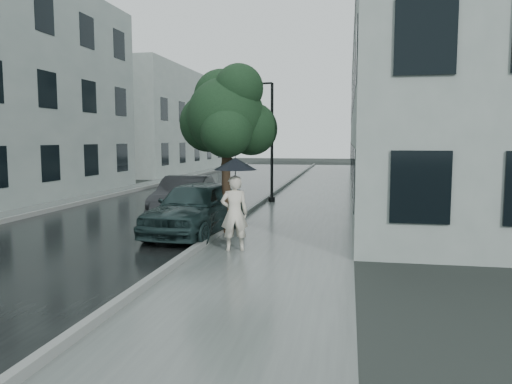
% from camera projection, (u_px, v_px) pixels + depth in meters
% --- Properties ---
extents(ground, '(120.00, 120.00, 0.00)m').
position_uv_depth(ground, '(248.00, 275.00, 9.49)').
color(ground, black).
rests_on(ground, ground).
extents(sidewalk, '(3.50, 60.00, 0.01)m').
position_uv_depth(sidewalk, '(310.00, 200.00, 21.18)').
color(sidewalk, slate).
rests_on(sidewalk, ground).
extents(kerb_near, '(0.15, 60.00, 0.15)m').
position_uv_depth(kerb_near, '(267.00, 198.00, 21.50)').
color(kerb_near, slate).
rests_on(kerb_near, ground).
extents(asphalt_road, '(6.85, 60.00, 0.00)m').
position_uv_depth(asphalt_road, '(190.00, 198.00, 22.15)').
color(asphalt_road, black).
rests_on(asphalt_road, ground).
extents(kerb_far, '(0.15, 60.00, 0.15)m').
position_uv_depth(kerb_far, '(116.00, 194.00, 22.77)').
color(kerb_far, slate).
rests_on(kerb_far, ground).
extents(sidewalk_far, '(1.70, 60.00, 0.01)m').
position_uv_depth(sidewalk_far, '(98.00, 196.00, 22.95)').
color(sidewalk_far, '#4C5451').
rests_on(sidewalk_far, ground).
extents(building_near, '(7.02, 36.00, 9.00)m').
position_uv_depth(building_near, '(417.00, 104.00, 27.09)').
color(building_near, '#909D97').
rests_on(building_near, ground).
extents(building_far_b, '(7.02, 18.00, 8.00)m').
position_uv_depth(building_far_b, '(156.00, 122.00, 40.91)').
color(building_far_b, '#909D97').
rests_on(building_far_b, ground).
extents(pedestrian, '(0.73, 0.58, 1.75)m').
position_uv_depth(pedestrian, '(234.00, 213.00, 11.48)').
color(pedestrian, beige).
rests_on(pedestrian, sidewalk).
extents(umbrella, '(1.15, 1.15, 1.27)m').
position_uv_depth(umbrella, '(235.00, 164.00, 11.32)').
color(umbrella, black).
rests_on(umbrella, ground).
extents(street_tree, '(2.77, 2.51, 4.57)m').
position_uv_depth(street_tree, '(226.00, 116.00, 13.58)').
color(street_tree, '#332619').
rests_on(street_tree, ground).
extents(lamp_post, '(0.83, 0.42, 4.97)m').
position_uv_depth(lamp_post, '(268.00, 133.00, 20.48)').
color(lamp_post, black).
rests_on(lamp_post, ground).
extents(car_near, '(2.18, 4.46, 1.47)m').
position_uv_depth(car_near, '(196.00, 207.00, 13.53)').
color(car_near, '#1B2E2F').
rests_on(car_near, ground).
extents(car_far, '(1.69, 4.17, 1.35)m').
position_uv_depth(car_far, '(185.00, 197.00, 16.63)').
color(car_far, black).
rests_on(car_far, ground).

